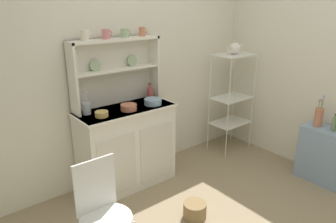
{
  "coord_description": "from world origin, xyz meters",
  "views": [
    {
      "loc": [
        -1.77,
        -1.22,
        1.85
      ],
      "look_at": [
        0.1,
        1.12,
        0.81
      ],
      "focal_mm": 33.8,
      "sensor_mm": 36.0,
      "label": 1
    }
  ],
  "objects_px": {
    "floor_basket": "(195,210)",
    "porcelain_teapot": "(235,48)",
    "bowl_mixing_large": "(102,114)",
    "bakers_rack": "(232,92)",
    "hutch_cabinet": "(127,146)",
    "cup_cream_0": "(85,35)",
    "oil_bottle": "(334,124)",
    "flower_vase": "(319,116)",
    "hutch_shelf_unit": "(114,67)",
    "side_shelf_blue": "(324,155)",
    "utensil_jar": "(86,108)",
    "jam_bottle": "(150,93)",
    "wire_chair": "(102,207)"
  },
  "relations": [
    {
      "from": "bowl_mixing_large",
      "to": "bakers_rack",
      "type": "bearing_deg",
      "value": -1.05
    },
    {
      "from": "oil_bottle",
      "to": "bakers_rack",
      "type": "bearing_deg",
      "value": 99.58
    },
    {
      "from": "hutch_cabinet",
      "to": "jam_bottle",
      "type": "distance_m",
      "value": 0.61
    },
    {
      "from": "hutch_shelf_unit",
      "to": "floor_basket",
      "type": "relative_size",
      "value": 4.44
    },
    {
      "from": "flower_vase",
      "to": "hutch_shelf_unit",
      "type": "bearing_deg",
      "value": 142.58
    },
    {
      "from": "porcelain_teapot",
      "to": "floor_basket",
      "type": "bearing_deg",
      "value": -150.14
    },
    {
      "from": "floor_basket",
      "to": "side_shelf_blue",
      "type": "bearing_deg",
      "value": -14.22
    },
    {
      "from": "bakers_rack",
      "to": "bowl_mixing_large",
      "type": "bearing_deg",
      "value": 178.95
    },
    {
      "from": "hutch_cabinet",
      "to": "hutch_shelf_unit",
      "type": "relative_size",
      "value": 1.07
    },
    {
      "from": "hutch_cabinet",
      "to": "bakers_rack",
      "type": "relative_size",
      "value": 0.8
    },
    {
      "from": "hutch_cabinet",
      "to": "hutch_shelf_unit",
      "type": "bearing_deg",
      "value": 90.0
    },
    {
      "from": "porcelain_teapot",
      "to": "hutch_shelf_unit",
      "type": "bearing_deg",
      "value": 169.76
    },
    {
      "from": "floor_basket",
      "to": "utensil_jar",
      "type": "bearing_deg",
      "value": 119.61
    },
    {
      "from": "cup_cream_0",
      "to": "oil_bottle",
      "type": "bearing_deg",
      "value": -35.48
    },
    {
      "from": "floor_basket",
      "to": "bowl_mixing_large",
      "type": "height_order",
      "value": "bowl_mixing_large"
    },
    {
      "from": "hutch_cabinet",
      "to": "porcelain_teapot",
      "type": "bearing_deg",
      "value": -4.07
    },
    {
      "from": "floor_basket",
      "to": "oil_bottle",
      "type": "bearing_deg",
      "value": -15.91
    },
    {
      "from": "utensil_jar",
      "to": "flower_vase",
      "type": "bearing_deg",
      "value": -30.42
    },
    {
      "from": "bowl_mixing_large",
      "to": "cup_cream_0",
      "type": "bearing_deg",
      "value": 93.4
    },
    {
      "from": "bakers_rack",
      "to": "porcelain_teapot",
      "type": "bearing_deg",
      "value": -180.0
    },
    {
      "from": "oil_bottle",
      "to": "wire_chair",
      "type": "bearing_deg",
      "value": 169.93
    },
    {
      "from": "utensil_jar",
      "to": "oil_bottle",
      "type": "relative_size",
      "value": 1.28
    },
    {
      "from": "bakers_rack",
      "to": "bowl_mixing_large",
      "type": "height_order",
      "value": "bakers_rack"
    },
    {
      "from": "side_shelf_blue",
      "to": "bowl_mixing_large",
      "type": "relative_size",
      "value": 4.85
    },
    {
      "from": "bakers_rack",
      "to": "utensil_jar",
      "type": "relative_size",
      "value": 5.37
    },
    {
      "from": "bakers_rack",
      "to": "side_shelf_blue",
      "type": "height_order",
      "value": "bakers_rack"
    },
    {
      "from": "flower_vase",
      "to": "wire_chair",
      "type": "bearing_deg",
      "value": 173.82
    },
    {
      "from": "porcelain_teapot",
      "to": "flower_vase",
      "type": "height_order",
      "value": "porcelain_teapot"
    },
    {
      "from": "hutch_shelf_unit",
      "to": "wire_chair",
      "type": "height_order",
      "value": "hutch_shelf_unit"
    },
    {
      "from": "cup_cream_0",
      "to": "porcelain_teapot",
      "type": "height_order",
      "value": "cup_cream_0"
    },
    {
      "from": "hutch_shelf_unit",
      "to": "utensil_jar",
      "type": "bearing_deg",
      "value": -167.06
    },
    {
      "from": "cup_cream_0",
      "to": "bowl_mixing_large",
      "type": "bearing_deg",
      "value": -86.6
    },
    {
      "from": "side_shelf_blue",
      "to": "bowl_mixing_large",
      "type": "height_order",
      "value": "bowl_mixing_large"
    },
    {
      "from": "hutch_cabinet",
      "to": "bowl_mixing_large",
      "type": "bearing_deg",
      "value": -165.85
    },
    {
      "from": "utensil_jar",
      "to": "porcelain_teapot",
      "type": "bearing_deg",
      "value": -5.66
    },
    {
      "from": "bowl_mixing_large",
      "to": "jam_bottle",
      "type": "relative_size",
      "value": 0.68
    },
    {
      "from": "hutch_cabinet",
      "to": "cup_cream_0",
      "type": "relative_size",
      "value": 10.6
    },
    {
      "from": "side_shelf_blue",
      "to": "bakers_rack",
      "type": "bearing_deg",
      "value": 99.97
    },
    {
      "from": "floor_basket",
      "to": "porcelain_teapot",
      "type": "bearing_deg",
      "value": 29.86
    },
    {
      "from": "bakers_rack",
      "to": "floor_basket",
      "type": "distance_m",
      "value": 1.68
    },
    {
      "from": "oil_bottle",
      "to": "cup_cream_0",
      "type": "bearing_deg",
      "value": 144.52
    },
    {
      "from": "side_shelf_blue",
      "to": "oil_bottle",
      "type": "xyz_separation_m",
      "value": [
        0.0,
        -0.05,
        0.37
      ]
    },
    {
      "from": "cup_cream_0",
      "to": "jam_bottle",
      "type": "distance_m",
      "value": 0.93
    },
    {
      "from": "jam_bottle",
      "to": "porcelain_teapot",
      "type": "relative_size",
      "value": 0.79
    },
    {
      "from": "oil_bottle",
      "to": "flower_vase",
      "type": "bearing_deg",
      "value": 89.99
    },
    {
      "from": "hutch_shelf_unit",
      "to": "porcelain_teapot",
      "type": "relative_size",
      "value": 4.09
    },
    {
      "from": "hutch_shelf_unit",
      "to": "bowl_mixing_large",
      "type": "xyz_separation_m",
      "value": [
        -0.29,
        -0.24,
        -0.37
      ]
    },
    {
      "from": "side_shelf_blue",
      "to": "flower_vase",
      "type": "relative_size",
      "value": 1.7
    },
    {
      "from": "flower_vase",
      "to": "oil_bottle",
      "type": "bearing_deg",
      "value": -90.01
    },
    {
      "from": "hutch_shelf_unit",
      "to": "flower_vase",
      "type": "bearing_deg",
      "value": -37.42
    }
  ]
}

